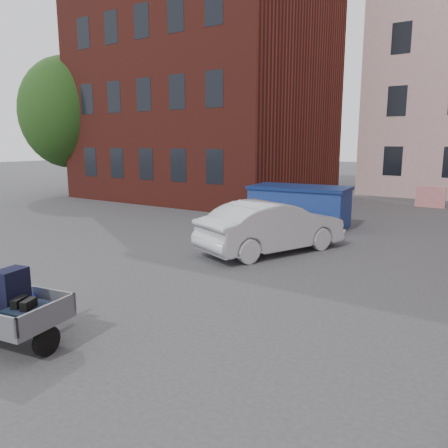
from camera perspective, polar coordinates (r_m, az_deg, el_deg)
The scene contains 7 objects.
ground at distance 9.84m, azimuth -4.16°, elevation -7.39°, with size 120.00×120.00×0.00m, color #38383A.
building_brick at distance 25.46m, azimuth -2.25°, elevation 19.61°, with size 12.00×10.00×14.00m, color #591E16.
far_building at distance 39.08m, azimuth -7.62°, elevation 12.00°, with size 6.00×6.00×8.00m, color maroon.
tree at distance 27.32m, azimuth -19.86°, elevation 14.54°, with size 5.28×5.28×8.30m.
trailer at distance 7.38m, azimuth -26.40°, elevation -9.78°, with size 1.77×1.92×1.20m.
dumpster at distance 16.16m, azimuth 9.80°, elevation 2.33°, with size 3.66×2.12×1.47m.
silver_car at distance 12.26m, azimuth 6.32°, elevation -0.33°, with size 1.52×4.36×1.44m, color #B7BABF.
Camera 1 is at (5.78, -7.35, 3.05)m, focal length 35.00 mm.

